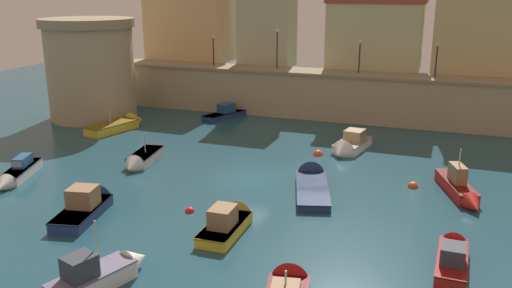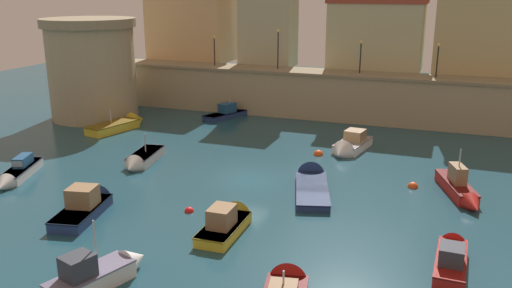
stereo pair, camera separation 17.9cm
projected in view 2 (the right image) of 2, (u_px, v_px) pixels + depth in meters
ground_plane at (247, 180)px, 35.05m from camera, size 103.08×103.08×0.00m
quay_wall at (319, 94)px, 51.47m from camera, size 42.56×3.84×4.44m
old_town_backdrop at (313, 27)px, 54.18m from camera, size 39.78×6.22×9.14m
fortress_tower at (92, 68)px, 50.64m from camera, size 8.66×8.66×9.33m
quay_lamp_0 at (214, 45)px, 53.91m from camera, size 0.32×0.32×3.01m
quay_lamp_1 at (278, 43)px, 51.53m from camera, size 0.32×0.32×3.80m
quay_lamp_2 at (361, 51)px, 49.02m from camera, size 0.32×0.32×2.98m
quay_lamp_3 at (438, 54)px, 46.77m from camera, size 0.32×0.32×2.99m
moored_boat_0 at (229, 220)px, 27.92m from camera, size 1.75×5.02×2.06m
moored_boat_1 at (460, 189)px, 32.12m from camera, size 3.06×6.11×3.03m
moored_boat_2 at (311, 181)px, 34.09m from camera, size 3.80×7.41×1.80m
moored_boat_3 at (235, 112)px, 52.37m from camera, size 3.91×6.95×2.19m
moored_boat_4 at (141, 160)px, 37.97m from camera, size 2.24×5.08×2.41m
moored_boat_6 at (349, 146)px, 40.92m from camera, size 2.65×5.36×1.98m
moored_boat_7 at (17, 173)px, 35.07m from camera, size 3.09×5.62×1.55m
moored_boat_8 at (452, 255)px, 24.32m from camera, size 1.41×5.20×1.71m
moored_boat_9 at (100, 272)px, 22.57m from camera, size 2.73×4.86×3.23m
moored_boat_10 at (122, 124)px, 47.55m from camera, size 3.15×6.28×2.46m
moored_boat_11 at (89, 203)px, 30.04m from camera, size 2.80×5.78×2.20m
mooring_buoy_0 at (318, 155)px, 40.28m from camera, size 0.75×0.75×0.75m
mooring_buoy_1 at (413, 187)px, 33.79m from camera, size 0.66×0.66×0.66m
mooring_buoy_2 at (189, 211)px, 30.13m from camera, size 0.52×0.52×0.52m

